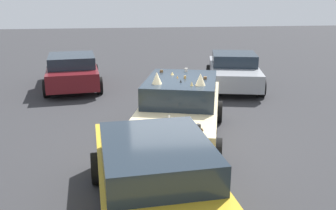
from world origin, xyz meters
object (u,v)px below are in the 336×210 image
at_px(parked_sedan_row_back_far, 155,177).
at_px(parked_sedan_behind_left, 72,70).
at_px(parked_sedan_far_left, 234,70).
at_px(art_car_decorated, 180,109).

distance_m(parked_sedan_row_back_far, parked_sedan_behind_left, 9.35).
bearing_deg(parked_sedan_far_left, parked_sedan_row_back_far, -12.75).
bearing_deg(parked_sedan_behind_left, parked_sedan_row_back_far, -172.20).
relative_size(art_car_decorated, parked_sedan_far_left, 1.14).
relative_size(art_car_decorated, parked_sedan_behind_left, 1.16).
relative_size(parked_sedan_row_back_far, parked_sedan_behind_left, 1.03).
distance_m(parked_sedan_row_back_far, parked_sedan_far_left, 9.15).
xyz_separation_m(art_car_decorated, parked_sedan_row_back_far, (-3.39, 0.93, -0.05)).
xyz_separation_m(parked_sedan_row_back_far, parked_sedan_far_left, (8.34, -3.77, -0.05)).
xyz_separation_m(art_car_decorated, parked_sedan_far_left, (4.95, -2.84, -0.10)).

